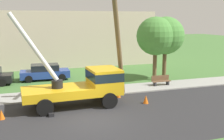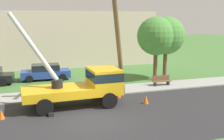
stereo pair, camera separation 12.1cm
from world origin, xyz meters
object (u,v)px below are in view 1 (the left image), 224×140
leaning_utility_pole (118,36)px  traffic_cone_ahead (146,99)px  traffic_cone_behind (1,114)px  parked_sedan_blue (45,72)px  roadside_tree_near (165,36)px  utility_truck (85,84)px  traffic_cone_curbside (118,94)px  roadside_tree_far (156,36)px  park_bench (161,81)px

leaning_utility_pole → traffic_cone_ahead: bearing=-47.3°
traffic_cone_behind → parked_sedan_blue: bearing=71.7°
traffic_cone_ahead → leaning_utility_pole: bearing=132.7°
traffic_cone_ahead → roadside_tree_near: bearing=52.8°
utility_truck → traffic_cone_curbside: bearing=19.5°
traffic_cone_ahead → traffic_cone_behind: size_ratio=1.00×
leaning_utility_pole → traffic_cone_behind: leaning_utility_pole is taller
parked_sedan_blue → roadside_tree_far: roadside_tree_far is taller
traffic_cone_behind → parked_sedan_blue: size_ratio=0.13×
leaning_utility_pole → traffic_cone_behind: (-7.50, -1.71, -4.14)m
leaning_utility_pole → parked_sedan_blue: size_ratio=1.94×
park_bench → roadside_tree_far: roadside_tree_far is taller
traffic_cone_ahead → roadside_tree_near: 8.92m
traffic_cone_ahead → roadside_tree_far: size_ratio=0.10×
traffic_cone_curbside → parked_sedan_blue: parked_sedan_blue is taller
traffic_cone_curbside → parked_sedan_blue: 8.83m
traffic_cone_behind → roadside_tree_near: size_ratio=0.10×
utility_truck → traffic_cone_ahead: bearing=-14.1°
traffic_cone_ahead → traffic_cone_behind: (-8.95, -0.14, 0.00)m
utility_truck → traffic_cone_behind: bearing=-167.5°
traffic_cone_ahead → parked_sedan_blue: bearing=121.2°
traffic_cone_ahead → roadside_tree_near: size_ratio=0.10×
traffic_cone_ahead → roadside_tree_far: (3.77, 6.20, 3.73)m
leaning_utility_pole → park_bench: leaning_utility_pole is taller
utility_truck → traffic_cone_curbside: utility_truck is taller
leaning_utility_pole → parked_sedan_blue: leaning_utility_pole is taller
leaning_utility_pole → traffic_cone_curbside: leaning_utility_pole is taller
traffic_cone_behind → traffic_cone_curbside: (7.67, 2.05, 0.00)m
traffic_cone_behind → roadside_tree_near: 15.78m
utility_truck → traffic_cone_behind: (-5.05, -1.12, -1.13)m
utility_truck → roadside_tree_far: bearing=34.3°
traffic_cone_ahead → park_bench: park_bench is taller
traffic_cone_ahead → roadside_tree_far: 8.16m
utility_truck → roadside_tree_far: (7.66, 5.22, 2.60)m
parked_sedan_blue → park_bench: 10.56m
leaning_utility_pole → parked_sedan_blue: (-4.31, 7.93, -3.71)m
parked_sedan_blue → roadside_tree_near: roadside_tree_near is taller
leaning_utility_pole → traffic_cone_curbside: size_ratio=15.43×
traffic_cone_behind → park_bench: park_bench is taller
traffic_cone_ahead → roadside_tree_far: roadside_tree_far is taller
traffic_cone_ahead → parked_sedan_blue: (-5.76, 9.50, 0.43)m
traffic_cone_curbside → roadside_tree_near: size_ratio=0.10×
leaning_utility_pole → traffic_cone_behind: size_ratio=15.43×
traffic_cone_ahead → park_bench: size_ratio=0.35×
utility_truck → traffic_cone_curbside: 3.00m
roadside_tree_near → roadside_tree_far: size_ratio=1.00×
parked_sedan_blue → roadside_tree_far: size_ratio=0.78×
traffic_cone_curbside → roadside_tree_far: bearing=40.4°
traffic_cone_behind → leaning_utility_pole: bearing=12.8°
parked_sedan_blue → roadside_tree_near: bearing=-15.9°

